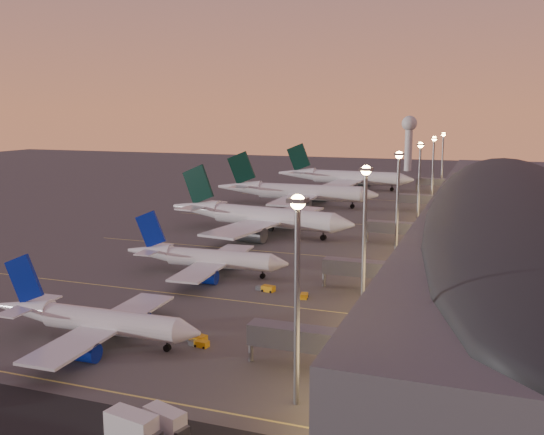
# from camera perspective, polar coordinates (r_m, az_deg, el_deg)

# --- Properties ---
(ground) EXTENTS (700.00, 700.00, 0.00)m
(ground) POSITION_cam_1_polar(r_m,az_deg,el_deg) (125.22, -7.96, -6.48)
(ground) COLOR #44413F
(airliner_narrow_south) EXTENTS (36.46, 32.48, 13.06)m
(airliner_narrow_south) POSITION_cam_1_polar(r_m,az_deg,el_deg) (98.91, -16.42, -9.27)
(airliner_narrow_south) COLOR silver
(airliner_narrow_south) RESTS_ON ground
(airliner_narrow_north) EXTENTS (37.92, 33.87, 13.55)m
(airliner_narrow_north) POSITION_cam_1_polar(r_m,az_deg,el_deg) (133.61, -6.27, -3.84)
(airliner_narrow_north) COLOR silver
(airliner_narrow_north) RESTS_ON ground
(airliner_wide_near) EXTENTS (60.46, 55.66, 19.37)m
(airliner_wide_near) POSITION_cam_1_polar(r_m,az_deg,el_deg) (176.64, -1.35, 0.12)
(airliner_wide_near) COLOR silver
(airliner_wide_near) RESTS_ON ground
(airliner_wide_mid) EXTENTS (62.70, 56.97, 20.10)m
(airliner_wide_mid) POSITION_cam_1_polar(r_m,az_deg,el_deg) (228.39, 2.24, 2.42)
(airliner_wide_mid) COLOR silver
(airliner_wide_mid) RESTS_ON ground
(airliner_wide_far) EXTENTS (63.76, 58.01, 20.42)m
(airliner_wide_far) POSITION_cam_1_polar(r_m,az_deg,el_deg) (279.99, 6.80, 3.78)
(airliner_wide_far) COLOR silver
(airliner_wide_far) RESTS_ON ground
(terminal_building) EXTENTS (56.35, 255.00, 17.46)m
(terminal_building) POSITION_cam_1_polar(r_m,az_deg,el_deg) (180.38, 21.33, 0.86)
(terminal_building) COLOR #4E4F53
(terminal_building) RESTS_ON ground
(light_masts) EXTENTS (2.20, 217.20, 25.90)m
(light_masts) POSITION_cam_1_polar(r_m,az_deg,el_deg) (173.04, 12.98, 3.86)
(light_masts) COLOR slate
(light_masts) RESTS_ON ground
(radar_tower) EXTENTS (9.00, 9.00, 32.50)m
(radar_tower) POSITION_cam_1_polar(r_m,az_deg,el_deg) (369.09, 12.77, 7.68)
(radar_tower) COLOR silver
(radar_tower) RESTS_ON ground
(lane_markings) EXTENTS (90.00, 180.36, 0.00)m
(lane_markings) POSITION_cam_1_polar(r_m,az_deg,el_deg) (160.46, -1.28, -2.71)
(lane_markings) COLOR #D8C659
(lane_markings) RESTS_ON ground
(baggage_tug_a) EXTENTS (4.10, 2.26, 1.16)m
(baggage_tug_a) POSITION_cam_1_polar(r_m,az_deg,el_deg) (96.52, -7.18, -11.22)
(baggage_tug_a) COLOR orange
(baggage_tug_a) RESTS_ON ground
(baggage_tug_b) EXTENTS (3.33, 1.70, 0.95)m
(baggage_tug_b) POSITION_cam_1_polar(r_m,az_deg,el_deg) (94.73, -6.84, -11.69)
(baggage_tug_b) COLOR orange
(baggage_tug_b) RESTS_ON ground
(baggage_tug_c) EXTENTS (4.07, 2.18, 1.15)m
(baggage_tug_c) POSITION_cam_1_polar(r_m,az_deg,el_deg) (121.14, -0.55, -6.69)
(baggage_tug_c) COLOR orange
(baggage_tug_c) RESTS_ON ground
(catering_truck_a) EXTENTS (6.66, 3.54, 3.56)m
(catering_truck_a) POSITION_cam_1_polar(r_m,az_deg,el_deg) (70.19, -12.85, -18.95)
(catering_truck_a) COLOR silver
(catering_truck_a) RESTS_ON ground
(catering_truck_b) EXTENTS (5.77, 3.61, 3.03)m
(catering_truck_b) POSITION_cam_1_polar(r_m,az_deg,el_deg) (71.28, -9.87, -18.58)
(catering_truck_b) COLOR silver
(catering_truck_b) RESTS_ON ground
(baggage_tug_d) EXTENTS (1.77, 3.39, 0.96)m
(baggage_tug_d) POSITION_cam_1_polar(r_m,az_deg,el_deg) (117.13, 3.06, -7.34)
(baggage_tug_d) COLOR orange
(baggage_tug_d) RESTS_ON ground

